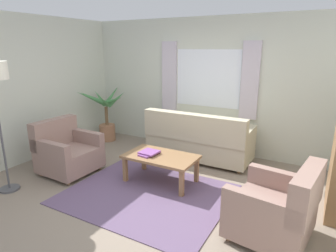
% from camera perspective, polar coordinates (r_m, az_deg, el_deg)
% --- Properties ---
extents(ground_plane, '(6.24, 6.24, 0.00)m').
position_cam_1_polar(ground_plane, '(4.24, -4.21, -13.40)').
color(ground_plane, gray).
extents(wall_back, '(5.32, 0.12, 2.60)m').
position_cam_1_polar(wall_back, '(5.78, 8.01, 7.91)').
color(wall_back, beige).
rests_on(wall_back, ground_plane).
extents(wall_left, '(0.12, 4.40, 2.60)m').
position_cam_1_polar(wall_left, '(5.70, -27.63, 6.20)').
color(wall_left, beige).
rests_on(wall_left, ground_plane).
extents(window_with_curtains, '(1.98, 0.07, 1.40)m').
position_cam_1_polar(window_with_curtains, '(5.69, 7.76, 9.32)').
color(window_with_curtains, white).
extents(area_rug, '(2.24, 1.84, 0.01)m').
position_cam_1_polar(area_rug, '(4.24, -4.21, -13.33)').
color(area_rug, '#604C6B').
rests_on(area_rug, ground_plane).
extents(couch, '(1.90, 0.82, 0.92)m').
position_cam_1_polar(couch, '(5.35, 6.01, -2.87)').
color(couch, '#BCB293').
rests_on(couch, ground_plane).
extents(armchair_left, '(0.84, 0.86, 0.88)m').
position_cam_1_polar(armchair_left, '(5.09, -19.45, -4.83)').
color(armchair_left, gray).
rests_on(armchair_left, ground_plane).
extents(armchair_right, '(0.93, 0.95, 0.88)m').
position_cam_1_polar(armchair_right, '(3.43, 20.84, -15.16)').
color(armchair_right, gray).
rests_on(armchair_right, ground_plane).
extents(coffee_table, '(1.10, 0.64, 0.44)m').
position_cam_1_polar(coffee_table, '(4.43, -1.45, -6.55)').
color(coffee_table, olive).
rests_on(coffee_table, ground_plane).
extents(book_stack_on_table, '(0.27, 0.36, 0.05)m').
position_cam_1_polar(book_stack_on_table, '(4.46, -3.73, -5.32)').
color(book_stack_on_table, '#7F478C').
rests_on(book_stack_on_table, coffee_table).
extents(potted_plant, '(1.03, 1.25, 1.22)m').
position_cam_1_polar(potted_plant, '(6.53, -12.27, 1.85)').
color(potted_plant, '#9E6B4C').
rests_on(potted_plant, ground_plane).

